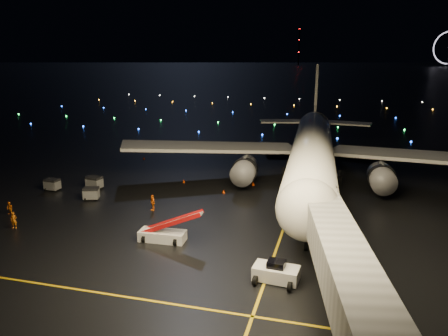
% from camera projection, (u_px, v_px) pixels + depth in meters
% --- Properties ---
extents(ground, '(2000.00, 2000.00, 0.00)m').
position_uv_depth(ground, '(320.00, 80.00, 324.09)').
color(ground, black).
rests_on(ground, ground).
extents(lane_centre, '(0.25, 80.00, 0.02)m').
position_uv_depth(lane_centre, '(292.00, 205.00, 54.82)').
color(lane_centre, gold).
rests_on(lane_centre, ground).
extents(lane_cross, '(60.00, 0.25, 0.02)m').
position_uv_depth(lane_cross, '(49.00, 285.00, 35.75)').
color(lane_cross, gold).
rests_on(lane_cross, ground).
extents(airliner, '(60.76, 58.02, 16.41)m').
position_uv_depth(airliner, '(314.00, 126.00, 63.88)').
color(airliner, white).
rests_on(airliner, ground).
extents(pushback_tug, '(3.92, 2.29, 1.79)m').
position_uv_depth(pushback_tug, '(276.00, 271.00, 36.29)').
color(pushback_tug, silver).
rests_on(pushback_tug, ground).
extents(belt_loader, '(6.95, 2.19, 3.33)m').
position_uv_depth(belt_loader, '(162.00, 225.00, 43.90)').
color(belt_loader, silver).
rests_on(belt_loader, ground).
extents(crew_a, '(0.77, 0.61, 1.85)m').
position_uv_depth(crew_a, '(14.00, 220.00, 47.29)').
color(crew_a, orange).
rests_on(crew_a, ground).
extents(crew_b, '(0.83, 0.68, 1.57)m').
position_uv_depth(crew_b, '(10.00, 208.00, 51.33)').
color(crew_b, orange).
rests_on(crew_b, ground).
extents(crew_c, '(1.17, 1.13, 1.97)m').
position_uv_depth(crew_c, '(153.00, 203.00, 52.69)').
color(crew_c, orange).
rests_on(crew_c, ground).
extents(safety_cone_0, '(0.43, 0.43, 0.49)m').
position_uv_depth(safety_cone_0, '(224.00, 191.00, 59.45)').
color(safety_cone_0, '#E93903').
rests_on(safety_cone_0, ground).
extents(safety_cone_1, '(0.52, 0.52, 0.55)m').
position_uv_depth(safety_cone_1, '(253.00, 184.00, 62.92)').
color(safety_cone_1, '#E93903').
rests_on(safety_cone_1, ground).
extents(safety_cone_2, '(0.50, 0.50, 0.44)m').
position_uv_depth(safety_cone_2, '(184.00, 181.00, 64.32)').
color(safety_cone_2, '#E93903').
rests_on(safety_cone_2, ground).
extents(safety_cone_3, '(0.46, 0.46, 0.49)m').
position_uv_depth(safety_cone_3, '(144.00, 158.00, 78.43)').
color(safety_cone_3, '#E93903').
rests_on(safety_cone_3, ground).
extents(radio_mast, '(1.80, 1.80, 64.00)m').
position_uv_depth(radio_mast, '(299.00, 46.00, 742.15)').
color(radio_mast, black).
rests_on(radio_mast, ground).
extents(taxiway_lights, '(164.00, 92.00, 0.36)m').
position_uv_depth(taxiway_lights, '(287.00, 111.00, 142.81)').
color(taxiway_lights, black).
rests_on(taxiway_lights, ground).
extents(baggage_cart_0, '(2.23, 1.86, 1.62)m').
position_uv_depth(baggage_cart_0, '(91.00, 194.00, 56.63)').
color(baggage_cart_0, gray).
rests_on(baggage_cart_0, ground).
extents(baggage_cart_1, '(2.25, 1.74, 1.75)m').
position_uv_depth(baggage_cart_1, '(94.00, 183.00, 61.22)').
color(baggage_cart_1, gray).
rests_on(baggage_cart_1, ground).
extents(baggage_cart_2, '(1.98, 1.44, 1.63)m').
position_uv_depth(baggage_cart_2, '(52.00, 185.00, 60.52)').
color(baggage_cart_2, gray).
rests_on(baggage_cart_2, ground).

